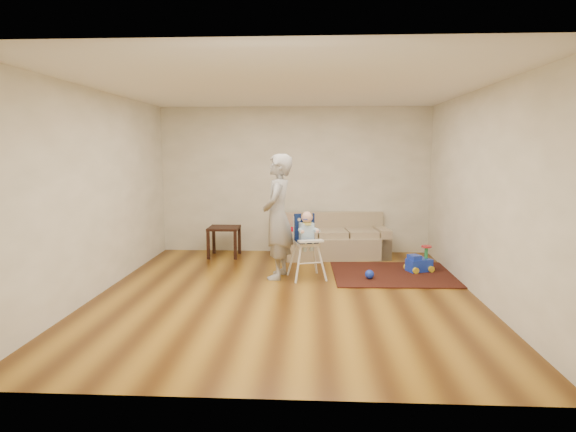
{
  "coord_description": "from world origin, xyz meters",
  "views": [
    {
      "loc": [
        0.35,
        -6.23,
        1.91
      ],
      "look_at": [
        0.0,
        0.4,
        1.0
      ],
      "focal_mm": 30.0,
      "sensor_mm": 36.0,
      "label": 1
    }
  ],
  "objects_px": {
    "sofa": "(331,236)",
    "adult": "(278,217)",
    "toy_ball": "(370,274)",
    "high_chair": "(307,246)",
    "side_table": "(224,242)",
    "ride_on_toy": "(419,258)"
  },
  "relations": [
    {
      "from": "toy_ball",
      "to": "adult",
      "type": "xyz_separation_m",
      "value": [
        -1.37,
        0.07,
        0.85
      ]
    },
    {
      "from": "side_table",
      "to": "high_chair",
      "type": "height_order",
      "value": "high_chair"
    },
    {
      "from": "sofa",
      "to": "side_table",
      "type": "xyz_separation_m",
      "value": [
        -1.93,
        -0.06,
        -0.12
      ]
    },
    {
      "from": "ride_on_toy",
      "to": "toy_ball",
      "type": "bearing_deg",
      "value": -169.95
    },
    {
      "from": "sofa",
      "to": "adult",
      "type": "relative_size",
      "value": 1.12
    },
    {
      "from": "sofa",
      "to": "side_table",
      "type": "relative_size",
      "value": 3.85
    },
    {
      "from": "sofa",
      "to": "toy_ball",
      "type": "relative_size",
      "value": 15.49
    },
    {
      "from": "ride_on_toy",
      "to": "high_chair",
      "type": "height_order",
      "value": "high_chair"
    },
    {
      "from": "sofa",
      "to": "adult",
      "type": "distance_m",
      "value": 1.78
    },
    {
      "from": "high_chair",
      "to": "toy_ball",
      "type": "bearing_deg",
      "value": -20.38
    },
    {
      "from": "toy_ball",
      "to": "ride_on_toy",
      "type": "bearing_deg",
      "value": 31.4
    },
    {
      "from": "sofa",
      "to": "toy_ball",
      "type": "distance_m",
      "value": 1.64
    },
    {
      "from": "side_table",
      "to": "adult",
      "type": "height_order",
      "value": "adult"
    },
    {
      "from": "toy_ball",
      "to": "high_chair",
      "type": "height_order",
      "value": "high_chair"
    },
    {
      "from": "high_chair",
      "to": "side_table",
      "type": "bearing_deg",
      "value": 119.62
    },
    {
      "from": "side_table",
      "to": "toy_ball",
      "type": "xyz_separation_m",
      "value": [
        2.45,
        -1.47,
        -0.19
      ]
    },
    {
      "from": "toy_ball",
      "to": "high_chair",
      "type": "relative_size",
      "value": 0.13
    },
    {
      "from": "sofa",
      "to": "ride_on_toy",
      "type": "xyz_separation_m",
      "value": [
        1.35,
        -1.02,
        -0.17
      ]
    },
    {
      "from": "toy_ball",
      "to": "adult",
      "type": "height_order",
      "value": "adult"
    },
    {
      "from": "sofa",
      "to": "high_chair",
      "type": "bearing_deg",
      "value": -112.52
    },
    {
      "from": "ride_on_toy",
      "to": "toy_ball",
      "type": "height_order",
      "value": "ride_on_toy"
    },
    {
      "from": "ride_on_toy",
      "to": "sofa",
      "type": "bearing_deg",
      "value": 121.55
    }
  ]
}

